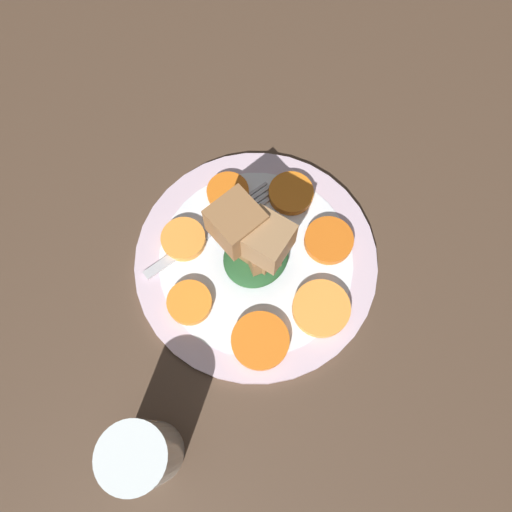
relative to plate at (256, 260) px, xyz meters
The scene contains 12 objects.
table_slab 1.52cm from the plate, ahead, with size 120.00×120.00×2.00cm, color #4C3828.
plate is the anchor object (origin of this frame).
carrot_slice_0 9.37cm from the plate, 167.67° to the right, with size 5.49×5.49×1.14cm, color orange.
carrot_slice_1 9.15cm from the plate, 118.09° to the right, with size 5.13×5.13×1.14cm, color orange.
carrot_slice_2 8.94cm from the plate, 65.15° to the right, with size 5.26×5.26×1.14cm, color orange.
carrot_slice_3 9.33cm from the plate, 14.54° to the right, with size 5.09×5.09×1.14cm, color orange.
carrot_slice_4 9.81cm from the plate, 42.44° to the left, with size 6.46×6.46×1.14cm, color orange.
carrot_slice_5 9.62cm from the plate, 87.54° to the left, with size 6.55×6.55×1.14cm, color #F9963A.
carrot_slice_6 8.91cm from the plate, 143.43° to the left, with size 5.78×5.78×1.14cm, color orange.
center_pile 5.90cm from the plate, 69.11° to the right, with size 8.07×8.72×11.27cm.
fork 6.35cm from the plate, 86.57° to the right, with size 18.45×5.83×0.40cm.
water_glass 24.31cm from the plate, 12.79° to the left, with size 6.47×6.47×10.63cm.
Camera 1 is at (14.60, 12.11, 58.57)cm, focal length 35.00 mm.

